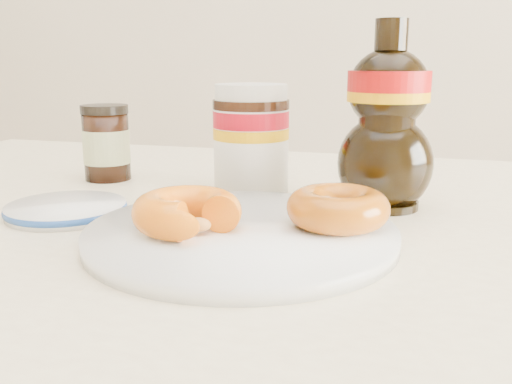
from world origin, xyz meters
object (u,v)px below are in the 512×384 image
(dining_table, at_px, (305,305))
(donut_bitten, at_px, (187,212))
(plate, at_px, (241,234))
(nutella_jar, at_px, (251,134))
(donut_whole, at_px, (338,208))
(dark_jar, at_px, (106,143))
(blue_rim_saucer, at_px, (66,209))
(syrup_bottle, at_px, (387,116))

(dining_table, relative_size, donut_bitten, 14.45)
(plate, height_order, nutella_jar, nutella_jar)
(nutella_jar, bearing_deg, plate, -76.41)
(donut_whole, bearing_deg, dark_jar, 151.53)
(blue_rim_saucer, bearing_deg, dark_jar, 106.31)
(plate, xyz_separation_m, syrup_bottle, (0.12, 0.16, 0.09))
(donut_whole, height_order, syrup_bottle, syrup_bottle)
(plate, xyz_separation_m, nutella_jar, (-0.05, 0.20, 0.06))
(nutella_jar, bearing_deg, donut_whole, -52.50)
(donut_bitten, relative_size, blue_rim_saucer, 0.77)
(syrup_bottle, distance_m, blue_rim_saucer, 0.36)
(plate, relative_size, donut_bitten, 2.91)
(plate, bearing_deg, donut_bitten, -152.28)
(plate, bearing_deg, donut_whole, 18.54)
(donut_whole, bearing_deg, dining_table, 136.18)
(dining_table, distance_m, blue_rim_saucer, 0.27)
(dark_jar, bearing_deg, donut_whole, -28.47)
(donut_bitten, relative_size, donut_whole, 1.04)
(plate, bearing_deg, nutella_jar, 103.59)
(plate, height_order, blue_rim_saucer, plate)
(dining_table, relative_size, donut_whole, 14.95)
(dining_table, height_order, nutella_jar, nutella_jar)
(dining_table, xyz_separation_m, blue_rim_saucer, (-0.25, -0.03, 0.09))
(dining_table, height_order, dark_jar, dark_jar)
(donut_whole, bearing_deg, blue_rim_saucer, 178.55)
(syrup_bottle, relative_size, blue_rim_saucer, 1.60)
(plate, distance_m, donut_whole, 0.09)
(dining_table, height_order, donut_bitten, donut_bitten)
(nutella_jar, height_order, syrup_bottle, syrup_bottle)
(donut_bitten, relative_size, nutella_jar, 0.73)
(dining_table, relative_size, plate, 4.97)
(dining_table, distance_m, plate, 0.12)
(nutella_jar, xyz_separation_m, blue_rim_saucer, (-0.16, -0.16, -0.06))
(plate, height_order, syrup_bottle, syrup_bottle)
(dining_table, height_order, plate, plate)
(nutella_jar, distance_m, syrup_bottle, 0.17)
(dining_table, bearing_deg, plate, -128.45)
(nutella_jar, relative_size, syrup_bottle, 0.65)
(syrup_bottle, bearing_deg, donut_bitten, -131.01)
(nutella_jar, bearing_deg, dining_table, -54.96)
(dark_jar, relative_size, blue_rim_saucer, 0.80)
(dining_table, xyz_separation_m, dark_jar, (-0.31, 0.15, 0.13))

